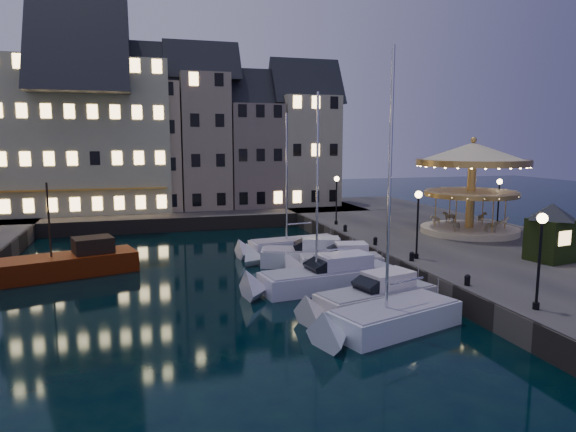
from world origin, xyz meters
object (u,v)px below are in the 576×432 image
object	(u,v)px
motorboat_a	(386,321)
motorboat_c	(323,278)
streetlamp_c	(337,193)
streetlamp_d	(499,197)
bollard_b	(412,256)
bollard_c	(375,241)
motorboat_f	(288,247)
bollard_a	(467,279)
motorboat_d	(335,263)
motorboat_b	(370,300)
ticket_kiosk	(551,222)
red_fishing_boat	(72,264)
streetlamp_a	(540,247)
carousel	(472,170)
streetlamp_b	(418,215)
motorboat_e	(303,256)
bollard_d	(345,228)

from	to	relation	value
motorboat_a	motorboat_c	bearing A→B (deg)	93.51
streetlamp_c	streetlamp_d	distance (m)	13.04
bollard_b	motorboat_c	bearing A→B (deg)	-179.92
streetlamp_c	bollard_c	distance (m)	9.34
motorboat_f	bollard_b	bearing A→B (deg)	-61.78
streetlamp_d	motorboat_f	xyz separation A→B (m)	(-16.96, 1.93, -3.49)
motorboat_f	motorboat_a	bearing A→B (deg)	-90.63
motorboat_c	bollard_b	bearing A→B (deg)	0.08
bollard_a	motorboat_c	size ratio (longest dim) A/B	0.05
bollard_a	bollard_c	size ratio (longest dim) A/B	1.00
bollard_c	motorboat_d	world-z (taller)	motorboat_d
bollard_b	motorboat_f	bearing A→B (deg)	118.22
streetlamp_c	bollard_c	xyz separation A→B (m)	(-0.60, -9.00, -2.41)
motorboat_b	ticket_kiosk	size ratio (longest dim) A/B	1.87
motorboat_c	red_fishing_boat	distance (m)	16.09
red_fishing_boat	streetlamp_a	bearing A→B (deg)	-39.65
streetlamp_d	carousel	distance (m)	3.56
streetlamp_b	bollard_a	xyz separation A→B (m)	(-0.60, -6.00, -2.41)
motorboat_f	ticket_kiosk	distance (m)	17.77
bollard_c	motorboat_f	distance (m)	6.81
motorboat_d	motorboat_e	world-z (taller)	same
motorboat_d	carousel	xyz separation A→B (m)	(12.78, 3.94, 5.58)
streetlamp_d	motorboat_f	bearing A→B (deg)	173.51
motorboat_b	motorboat_d	world-z (taller)	same
motorboat_b	motorboat_e	size ratio (longest dim) A/B	0.98
motorboat_b	streetlamp_a	bearing A→B (deg)	-42.84
motorboat_a	carousel	world-z (taller)	motorboat_a
streetlamp_c	red_fishing_boat	distance (m)	21.77
streetlamp_d	motorboat_b	xyz separation A→B (m)	(-16.72, -11.97, -3.38)
bollard_c	red_fishing_boat	world-z (taller)	red_fishing_boat
streetlamp_a	red_fishing_boat	world-z (taller)	red_fishing_boat
bollard_b	streetlamp_d	bearing A→B (deg)	32.22
motorboat_b	ticket_kiosk	xyz separation A→B (m)	(12.74, 2.18, 3.02)
motorboat_c	motorboat_e	distance (m)	5.81
motorboat_c	motorboat_f	size ratio (longest dim) A/B	1.15
streetlamp_a	carousel	bearing A→B (deg)	63.02
streetlamp_a	bollard_c	world-z (taller)	streetlamp_a
motorboat_e	streetlamp_c	bearing A→B (deg)	55.67
streetlamp_c	bollard_d	bearing A→B (deg)	-99.73
red_fishing_boat	bollard_c	bearing A→B (deg)	-7.16
motorboat_b	motorboat_f	bearing A→B (deg)	90.98
streetlamp_c	motorboat_c	distance (m)	15.71
streetlamp_b	ticket_kiosk	distance (m)	7.85
streetlamp_b	carousel	size ratio (longest dim) A/B	0.49
motorboat_b	bollard_b	bearing A→B (deg)	42.85
streetlamp_b	red_fishing_boat	size ratio (longest dim) A/B	0.49
motorboat_e	motorboat_b	bearing A→B (deg)	-88.86
streetlamp_b	bollard_d	xyz separation A→B (m)	(-0.60, 10.00, -2.41)
streetlamp_b	streetlamp_a	bearing A→B (deg)	-90.00
streetlamp_c	bollard_a	world-z (taller)	streetlamp_c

